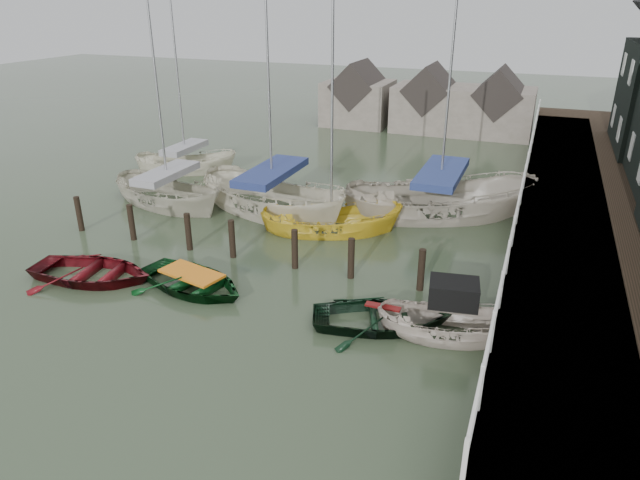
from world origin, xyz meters
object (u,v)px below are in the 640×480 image
at_px(rowboat_red, 93,279).
at_px(rowboat_dkgreen, 382,325).
at_px(sailboat_d, 438,214).
at_px(sailboat_c, 331,231).
at_px(rowboat_green, 193,289).
at_px(motorboat, 449,333).
at_px(sailboat_b, 273,211).
at_px(sailboat_a, 170,203).
at_px(sailboat_e, 187,170).

distance_m(rowboat_red, rowboat_dkgreen, 9.61).
bearing_deg(sailboat_d, rowboat_red, 113.16).
relative_size(rowboat_dkgreen, sailboat_c, 0.38).
relative_size(rowboat_red, rowboat_green, 1.05).
relative_size(rowboat_red, sailboat_d, 0.33).
height_order(motorboat, sailboat_b, sailboat_b).
height_order(rowboat_green, rowboat_dkgreen, same).
xyz_separation_m(rowboat_red, motorboat, (11.42, 0.84, 0.11)).
bearing_deg(rowboat_red, sailboat_d, -51.20).
bearing_deg(sailboat_d, sailboat_b, 84.68).
distance_m(rowboat_red, sailboat_a, 7.24).
xyz_separation_m(sailboat_a, sailboat_c, (7.73, -0.25, -0.04)).
bearing_deg(motorboat, rowboat_dkgreen, 84.61).
relative_size(sailboat_b, sailboat_d, 0.93).
bearing_deg(sailboat_b, sailboat_e, 79.69).
relative_size(rowboat_red, sailboat_b, 0.35).
xyz_separation_m(rowboat_dkgreen, sailboat_a, (-11.49, 6.26, 0.06)).
bearing_deg(sailboat_c, sailboat_b, 50.03).
relative_size(rowboat_dkgreen, motorboat, 0.95).
bearing_deg(sailboat_e, rowboat_red, -179.16).
relative_size(motorboat, sailboat_d, 0.33).
distance_m(motorboat, sailboat_c, 8.13).
height_order(rowboat_green, sailboat_b, sailboat_b).
xyz_separation_m(rowboat_green, sailboat_d, (6.00, 9.41, 0.06)).
xyz_separation_m(rowboat_red, sailboat_d, (9.41, 10.03, 0.06)).
bearing_deg(rowboat_dkgreen, sailboat_b, 23.23).
xyz_separation_m(sailboat_c, sailboat_e, (-9.98, 4.98, 0.05)).
xyz_separation_m(sailboat_d, sailboat_e, (-13.58, 1.68, 0.01)).
xyz_separation_m(rowboat_green, sailboat_a, (-5.33, 6.36, 0.06)).
bearing_deg(sailboat_e, rowboat_dkgreen, -147.39).
bearing_deg(motorboat, rowboat_green, 82.56).
height_order(rowboat_red, rowboat_dkgreen, rowboat_red).
bearing_deg(motorboat, sailboat_a, 56.28).
bearing_deg(rowboat_dkgreen, rowboat_red, 73.68).
distance_m(rowboat_dkgreen, sailboat_d, 9.31).
height_order(rowboat_dkgreen, sailboat_d, sailboat_d).
bearing_deg(sailboat_c, motorboat, -156.71).
height_order(rowboat_dkgreen, sailboat_e, sailboat_e).
height_order(sailboat_b, sailboat_c, sailboat_b).
bearing_deg(sailboat_a, motorboat, -99.50).
bearing_deg(sailboat_a, rowboat_red, -149.45).
height_order(rowboat_red, sailboat_b, sailboat_b).
distance_m(motorboat, sailboat_b, 11.13).
relative_size(rowboat_dkgreen, sailboat_b, 0.34).
bearing_deg(rowboat_green, rowboat_dkgreen, -76.11).
xyz_separation_m(motorboat, sailboat_c, (-5.60, 5.89, -0.09)).
relative_size(rowboat_green, sailboat_e, 0.37).
xyz_separation_m(rowboat_dkgreen, sailboat_d, (-0.17, 9.31, 0.06)).
distance_m(rowboat_red, sailboat_c, 8.89).
bearing_deg(sailboat_d, sailboat_a, 81.42).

